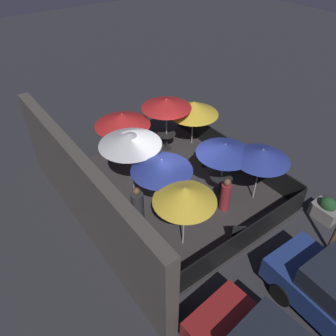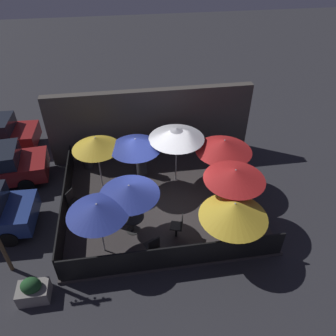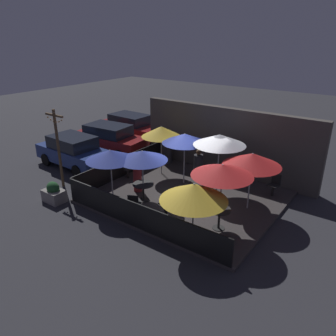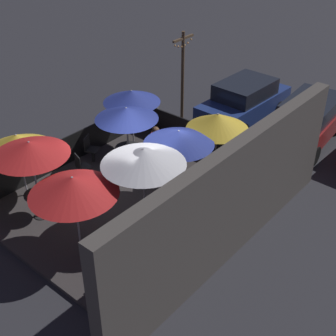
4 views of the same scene
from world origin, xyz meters
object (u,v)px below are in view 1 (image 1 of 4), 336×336
at_px(patio_umbrella_6, 185,194).
at_px(patio_chair_1, 203,155).
at_px(dining_table_0, 166,137).
at_px(patio_umbrella_3, 162,165).
at_px(patio_chair_3, 237,233).
at_px(patio_chair_2, 83,161).
at_px(patron_0, 138,206).
at_px(patio_umbrella_4, 130,139).
at_px(patio_chair_0, 233,162).
at_px(patio_umbrella_7, 262,154).
at_px(patio_umbrella_2, 194,108).
at_px(patron_1, 225,196).
at_px(patio_umbrella_0, 166,103).
at_px(patio_umbrella_1, 225,149).
at_px(planter_box, 326,209).
at_px(dining_table_1, 221,179).
at_px(patio_umbrella_5, 122,119).
at_px(patron_2, 159,267).

xyz_separation_m(patio_umbrella_6, patio_chair_1, (2.59, -3.10, -1.54)).
distance_m(dining_table_0, patio_chair_1, 1.94).
relative_size(patio_umbrella_3, patio_umbrella_6, 0.98).
bearing_deg(dining_table_0, patio_chair_3, 165.78).
distance_m(patio_chair_1, patio_chair_2, 4.73).
xyz_separation_m(patio_chair_3, patron_0, (2.68, 1.85, 0.12)).
distance_m(patio_umbrella_4, patio_umbrella_6, 3.03).
distance_m(patio_chair_0, patio_chair_1, 1.18).
height_order(patio_umbrella_6, patio_chair_3, patio_umbrella_6).
height_order(patio_umbrella_6, patio_umbrella_7, patio_umbrella_6).
bearing_deg(patio_umbrella_2, patron_1, 155.60).
distance_m(patio_umbrella_7, patron_0, 4.41).
relative_size(patio_umbrella_0, patio_umbrella_1, 1.13).
relative_size(patio_umbrella_1, patio_chair_1, 2.20).
height_order(patio_chair_2, planter_box, patio_chair_2).
distance_m(patio_umbrella_4, planter_box, 7.02).
distance_m(patio_umbrella_6, patio_chair_1, 4.33).
xyz_separation_m(dining_table_1, patio_chair_0, (0.56, -1.18, -0.07)).
relative_size(patio_chair_2, patron_0, 0.67).
bearing_deg(dining_table_1, patio_umbrella_2, -21.62).
relative_size(patio_umbrella_7, dining_table_1, 2.57).
height_order(patio_umbrella_3, patron_0, patio_umbrella_3).
bearing_deg(patio_umbrella_7, patio_chair_2, 39.97).
distance_m(dining_table_1, patron_1, 0.90).
bearing_deg(patio_umbrella_0, patio_umbrella_6, 149.14).
height_order(patio_umbrella_2, patio_chair_3, patio_umbrella_2).
xyz_separation_m(patio_umbrella_6, patio_chair_3, (-1.00, -1.29, -1.57)).
height_order(patio_umbrella_3, dining_table_1, patio_umbrella_3).
bearing_deg(patio_umbrella_1, patio_umbrella_2, -21.62).
bearing_deg(patio_umbrella_4, patron_1, -143.42).
relative_size(patio_umbrella_5, dining_table_1, 2.68).
distance_m(patio_umbrella_5, patio_chair_1, 3.48).
bearing_deg(patio_umbrella_5, patio_umbrella_4, 158.35).
height_order(patron_0, planter_box, patron_0).
height_order(dining_table_0, patron_1, patron_1).
bearing_deg(dining_table_0, patron_2, 141.70).
bearing_deg(patio_chair_1, patio_chair_0, 53.50).
relative_size(patio_umbrella_2, patron_0, 1.54).
relative_size(patron_2, planter_box, 1.47).
bearing_deg(patio_chair_0, patron_1, 12.18).
xyz_separation_m(patio_umbrella_0, patron_2, (-5.08, 4.01, -1.59)).
distance_m(patio_umbrella_0, patio_chair_3, 5.90).
relative_size(patio_umbrella_5, patio_chair_0, 2.44).
distance_m(patio_umbrella_4, dining_table_0, 3.40).
height_order(patio_umbrella_2, patio_umbrella_3, patio_umbrella_3).
relative_size(dining_table_0, dining_table_1, 0.93).
bearing_deg(patio_chair_2, patio_umbrella_4, -54.64).
bearing_deg(patio_umbrella_4, patio_chair_1, -98.26).
bearing_deg(patio_umbrella_6, planter_box, -112.55).
bearing_deg(patron_1, dining_table_0, 121.35).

